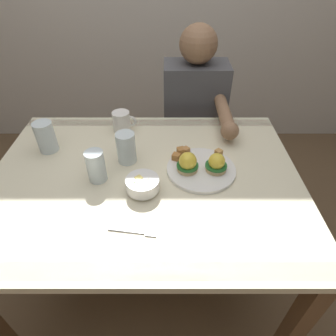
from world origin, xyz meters
The scene contains 10 objects.
ground_plane centered at (0.00, 0.00, 0.00)m, with size 6.00×6.00×0.00m, color brown.
dining_table centered at (0.00, 0.00, 0.63)m, with size 1.20×0.90×0.74m.
eggs_benedict_plate centered at (0.22, 0.03, 0.77)m, with size 0.27×0.27×0.09m.
fruit_bowl centered at (0.00, -0.08, 0.77)m, with size 0.12×0.12×0.06m.
coffee_mug centered at (-0.12, 0.33, 0.79)m, with size 0.11×0.08×0.09m.
fork centered at (-0.01, -0.27, 0.74)m, with size 0.16×0.04×0.00m.
water_glass_near centered at (-0.17, -0.02, 0.79)m, with size 0.07×0.07×0.12m.
water_glass_far centered at (-0.42, 0.17, 0.80)m, with size 0.08×0.08×0.13m.
water_glass_extra centered at (-0.08, 0.10, 0.80)m, with size 0.08×0.08×0.13m.
diner_person centered at (0.24, 0.60, 0.65)m, with size 0.34×0.54×1.14m.
Camera 1 is at (0.09, -0.82, 1.46)m, focal length 30.24 mm.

